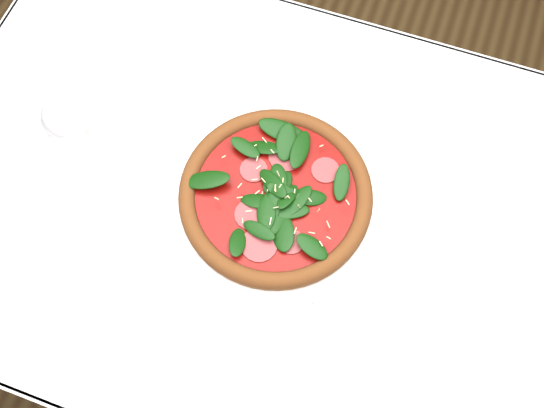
% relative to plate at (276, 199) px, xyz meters
% --- Properties ---
extents(ground, '(6.00, 6.00, 0.00)m').
position_rel_plate_xyz_m(ground, '(0.00, -0.01, -0.76)').
color(ground, brown).
rests_on(ground, ground).
extents(dining_table, '(1.21, 0.81, 0.75)m').
position_rel_plate_xyz_m(dining_table, '(0.00, -0.01, -0.11)').
color(dining_table, white).
rests_on(dining_table, ground).
extents(plate, '(0.36, 0.36, 0.02)m').
position_rel_plate_xyz_m(plate, '(0.00, 0.00, 0.00)').
color(plate, silver).
rests_on(plate, dining_table).
extents(pizza, '(0.32, 0.32, 0.04)m').
position_rel_plate_xyz_m(pizza, '(0.00, -0.00, 0.02)').
color(pizza, brown).
rests_on(pizza, plate).
extents(wine_glass, '(0.08, 0.08, 0.19)m').
position_rel_plate_xyz_m(wine_glass, '(-0.30, -0.04, 0.13)').
color(wine_glass, white).
rests_on(wine_glass, dining_table).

